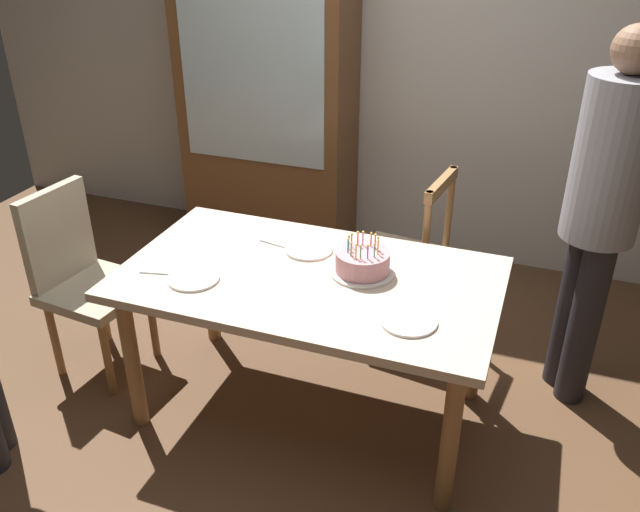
{
  "coord_description": "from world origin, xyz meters",
  "views": [
    {
      "loc": [
        0.89,
        -2.28,
        2.16
      ],
      "look_at": [
        0.05,
        0.0,
        0.84
      ],
      "focal_mm": 37.19,
      "sensor_mm": 36.0,
      "label": 1
    }
  ],
  "objects_px": {
    "birthday_cake": "(363,263)",
    "person_guest": "(603,205)",
    "plate_far_side": "(309,249)",
    "chair_upholstered": "(81,272)",
    "plate_near_celebrant": "(193,278)",
    "chair_spindle_back": "(404,259)",
    "plate_near_guest": "(409,321)",
    "dining_table": "(309,292)",
    "china_cabinet": "(268,109)"
  },
  "relations": [
    {
      "from": "plate_near_celebrant",
      "to": "chair_spindle_back",
      "type": "bearing_deg",
      "value": 55.08
    },
    {
      "from": "dining_table",
      "to": "plate_near_celebrant",
      "type": "xyz_separation_m",
      "value": [
        -0.44,
        -0.21,
        0.1
      ]
    },
    {
      "from": "plate_far_side",
      "to": "china_cabinet",
      "type": "height_order",
      "value": "china_cabinet"
    },
    {
      "from": "person_guest",
      "to": "china_cabinet",
      "type": "distance_m",
      "value": 2.24
    },
    {
      "from": "birthday_cake",
      "to": "plate_near_celebrant",
      "type": "distance_m",
      "value": 0.72
    },
    {
      "from": "dining_table",
      "to": "china_cabinet",
      "type": "distance_m",
      "value": 1.81
    },
    {
      "from": "chair_upholstered",
      "to": "birthday_cake",
      "type": "bearing_deg",
      "value": 5.14
    },
    {
      "from": "chair_upholstered",
      "to": "china_cabinet",
      "type": "xyz_separation_m",
      "value": [
        0.31,
        1.59,
        0.42
      ]
    },
    {
      "from": "plate_far_side",
      "to": "china_cabinet",
      "type": "xyz_separation_m",
      "value": [
        -0.8,
        1.35,
        0.21
      ]
    },
    {
      "from": "plate_far_side",
      "to": "chair_spindle_back",
      "type": "height_order",
      "value": "chair_spindle_back"
    },
    {
      "from": "person_guest",
      "to": "china_cabinet",
      "type": "height_order",
      "value": "china_cabinet"
    },
    {
      "from": "dining_table",
      "to": "chair_spindle_back",
      "type": "height_order",
      "value": "chair_spindle_back"
    },
    {
      "from": "plate_near_celebrant",
      "to": "plate_far_side",
      "type": "bearing_deg",
      "value": 48.69
    },
    {
      "from": "chair_spindle_back",
      "to": "dining_table",
      "type": "bearing_deg",
      "value": -107.31
    },
    {
      "from": "plate_near_guest",
      "to": "china_cabinet",
      "type": "relative_size",
      "value": 0.12
    },
    {
      "from": "plate_far_side",
      "to": "plate_near_guest",
      "type": "bearing_deg",
      "value": -36.19
    },
    {
      "from": "plate_near_guest",
      "to": "person_guest",
      "type": "distance_m",
      "value": 1.05
    },
    {
      "from": "plate_near_guest",
      "to": "person_guest",
      "type": "bearing_deg",
      "value": 50.42
    },
    {
      "from": "birthday_cake",
      "to": "person_guest",
      "type": "distance_m",
      "value": 1.06
    },
    {
      "from": "dining_table",
      "to": "person_guest",
      "type": "height_order",
      "value": "person_guest"
    },
    {
      "from": "dining_table",
      "to": "plate_near_celebrant",
      "type": "bearing_deg",
      "value": -155.03
    },
    {
      "from": "dining_table",
      "to": "birthday_cake",
      "type": "relative_size",
      "value": 5.75
    },
    {
      "from": "chair_upholstered",
      "to": "person_guest",
      "type": "height_order",
      "value": "person_guest"
    },
    {
      "from": "dining_table",
      "to": "chair_upholstered",
      "type": "xyz_separation_m",
      "value": [
        -1.19,
        -0.03,
        -0.12
      ]
    },
    {
      "from": "dining_table",
      "to": "chair_spindle_back",
      "type": "bearing_deg",
      "value": 72.69
    },
    {
      "from": "dining_table",
      "to": "plate_far_side",
      "type": "relative_size",
      "value": 7.32
    },
    {
      "from": "plate_far_side",
      "to": "chair_upholstered",
      "type": "xyz_separation_m",
      "value": [
        -1.11,
        -0.24,
        -0.21
      ]
    },
    {
      "from": "chair_spindle_back",
      "to": "chair_upholstered",
      "type": "height_order",
      "value": "same"
    },
    {
      "from": "chair_upholstered",
      "to": "dining_table",
      "type": "bearing_deg",
      "value": 1.63
    },
    {
      "from": "chair_spindle_back",
      "to": "person_guest",
      "type": "distance_m",
      "value": 1.06
    },
    {
      "from": "dining_table",
      "to": "chair_upholstered",
      "type": "relative_size",
      "value": 1.7
    },
    {
      "from": "person_guest",
      "to": "dining_table",
      "type": "bearing_deg",
      "value": -152.98
    },
    {
      "from": "plate_far_side",
      "to": "plate_near_celebrant",
      "type": "bearing_deg",
      "value": -131.31
    },
    {
      "from": "chair_upholstered",
      "to": "china_cabinet",
      "type": "bearing_deg",
      "value": 78.83
    },
    {
      "from": "plate_far_side",
      "to": "person_guest",
      "type": "distance_m",
      "value": 1.29
    },
    {
      "from": "plate_near_celebrant",
      "to": "person_guest",
      "type": "relative_size",
      "value": 0.13
    },
    {
      "from": "plate_far_side",
      "to": "chair_upholstered",
      "type": "bearing_deg",
      "value": -167.82
    },
    {
      "from": "dining_table",
      "to": "person_guest",
      "type": "distance_m",
      "value": 1.32
    },
    {
      "from": "dining_table",
      "to": "chair_upholstered",
      "type": "bearing_deg",
      "value": -178.37
    },
    {
      "from": "birthday_cake",
      "to": "plate_near_celebrant",
      "type": "height_order",
      "value": "birthday_cake"
    },
    {
      "from": "plate_near_celebrant",
      "to": "plate_near_guest",
      "type": "relative_size",
      "value": 1.0
    },
    {
      "from": "chair_upholstered",
      "to": "plate_near_guest",
      "type": "bearing_deg",
      "value": -5.86
    },
    {
      "from": "chair_upholstered",
      "to": "plate_far_side",
      "type": "bearing_deg",
      "value": 12.18
    },
    {
      "from": "plate_near_celebrant",
      "to": "plate_near_guest",
      "type": "bearing_deg",
      "value": 0.0
    },
    {
      "from": "plate_near_celebrant",
      "to": "plate_near_guest",
      "type": "xyz_separation_m",
      "value": [
        0.93,
        0.0,
        0.0
      ]
    },
    {
      "from": "plate_near_guest",
      "to": "chair_upholstered",
      "type": "distance_m",
      "value": 1.7
    },
    {
      "from": "plate_far_side",
      "to": "person_guest",
      "type": "height_order",
      "value": "person_guest"
    },
    {
      "from": "plate_near_celebrant",
      "to": "chair_upholstered",
      "type": "xyz_separation_m",
      "value": [
        -0.75,
        0.17,
        -0.21
      ]
    },
    {
      "from": "plate_near_guest",
      "to": "plate_far_side",
      "type": "bearing_deg",
      "value": 143.81
    },
    {
      "from": "birthday_cake",
      "to": "plate_far_side",
      "type": "height_order",
      "value": "birthday_cake"
    }
  ]
}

